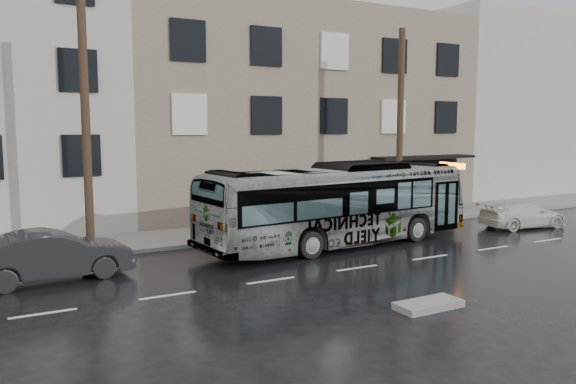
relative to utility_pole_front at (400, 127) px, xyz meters
name	(u,v)px	position (x,y,z in m)	size (l,w,h in m)	color
ground	(318,253)	(-6.50, -3.30, -4.65)	(120.00, 120.00, 0.00)	black
sidewalk	(260,230)	(-6.50, 1.60, -4.58)	(90.00, 3.60, 0.15)	gray
building_taupe	(279,113)	(-1.50, 9.40, 0.85)	(20.00, 12.00, 11.00)	gray
building_filler	(501,109)	(17.50, 9.40, 1.35)	(18.00, 12.00, 12.00)	beige
utility_pole_front	(400,127)	(0.00, 0.00, 0.00)	(0.30, 0.30, 9.00)	#4A3525
utility_pole_rear	(86,127)	(-14.00, 0.00, 0.00)	(0.30, 0.30, 9.00)	#4A3525
sign_post	(416,196)	(1.10, 0.00, -3.30)	(0.06, 0.06, 2.40)	slate
bus	(339,205)	(-5.05, -2.50, -3.03)	(2.73, 11.65, 3.24)	#B2B2B2
white_sedan	(522,215)	(4.63, -3.28, -4.04)	(1.71, 4.19, 1.22)	silver
dark_sedan	(52,256)	(-15.53, -2.61, -3.88)	(1.64, 4.69, 1.55)	black
slush_pile	(429,305)	(-7.28, -10.07, -4.56)	(1.80, 0.80, 0.18)	gray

